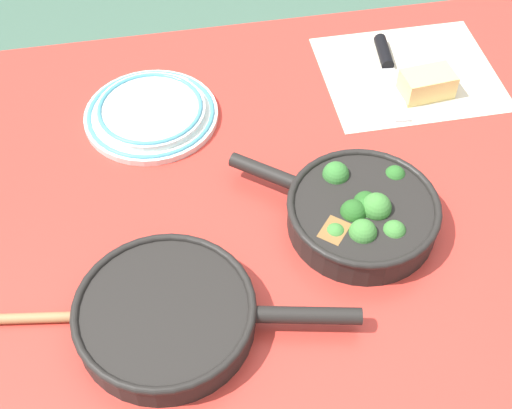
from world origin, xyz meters
TOP-DOWN VIEW (x-y plane):
  - dining_table_red at (0.00, 0.00)m, footprint 1.29×1.00m
  - skillet_broccoli at (-0.15, 0.05)m, footprint 0.31×0.27m
  - skillet_eggs at (0.16, 0.18)m, footprint 0.40×0.26m
  - wooden_spoon at (0.30, 0.15)m, footprint 0.40×0.09m
  - parchment_sheet at (-0.35, -0.28)m, footprint 0.33×0.28m
  - grater_knife at (-0.31, -0.30)m, footprint 0.05×0.23m
  - cheese_block at (-0.36, -0.22)m, footprint 0.10×0.07m
  - dinner_plate_stack at (0.14, -0.25)m, footprint 0.24×0.24m

SIDE VIEW (x-z plane):
  - dining_table_red at x=0.00m, z-range 0.31..1.08m
  - parchment_sheet at x=-0.35m, z-range 0.77..0.77m
  - wooden_spoon at x=0.30m, z-range 0.77..0.79m
  - grater_knife at x=-0.31m, z-range 0.77..0.79m
  - dinner_plate_stack at x=0.14m, z-range 0.77..0.80m
  - cheese_block at x=-0.36m, z-range 0.77..0.82m
  - skillet_eggs at x=0.16m, z-range 0.77..0.82m
  - skillet_broccoli at x=-0.15m, z-range 0.76..0.84m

